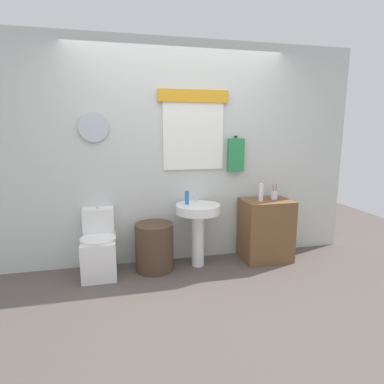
{
  "coord_description": "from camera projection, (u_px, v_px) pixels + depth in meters",
  "views": [
    {
      "loc": [
        -0.71,
        -2.61,
        1.58
      ],
      "look_at": [
        0.08,
        0.8,
        0.9
      ],
      "focal_mm": 29.76,
      "sensor_mm": 36.0,
      "label": 1
    }
  ],
  "objects": [
    {
      "name": "pedestal_sink",
      "position": [
        198.0,
        220.0,
        3.69
      ],
      "size": [
        0.51,
        0.51,
        0.74
      ],
      "color": "white",
      "rests_on": "ground_plane"
    },
    {
      "name": "wooden_cabinet",
      "position": [
        266.0,
        230.0,
        3.92
      ],
      "size": [
        0.59,
        0.44,
        0.75
      ],
      "primitive_type": "cube",
      "color": "brown",
      "rests_on": "ground_plane"
    },
    {
      "name": "ground_plane",
      "position": [
        203.0,
        304.0,
        2.95
      ],
      "size": [
        8.0,
        8.0,
        0.0
      ],
      "primitive_type": "plane",
      "color": "#564C47"
    },
    {
      "name": "faucet",
      "position": [
        196.0,
        198.0,
        3.76
      ],
      "size": [
        0.03,
        0.03,
        0.1
      ],
      "primitive_type": "cylinder",
      "color": "silver",
      "rests_on": "pedestal_sink"
    },
    {
      "name": "toothbrush_cup",
      "position": [
        274.0,
        195.0,
        3.88
      ],
      "size": [
        0.08,
        0.08,
        0.19
      ],
      "color": "silver",
      "rests_on": "wooden_cabinet"
    },
    {
      "name": "laundry_hamper",
      "position": [
        154.0,
        247.0,
        3.63
      ],
      "size": [
        0.43,
        0.43,
        0.55
      ],
      "primitive_type": "cylinder",
      "color": "#4C3828",
      "rests_on": "ground_plane"
    },
    {
      "name": "lotion_bottle",
      "position": [
        261.0,
        192.0,
        3.77
      ],
      "size": [
        0.05,
        0.05,
        0.21
      ],
      "primitive_type": "cylinder",
      "color": "white",
      "rests_on": "wooden_cabinet"
    },
    {
      "name": "toilet",
      "position": [
        99.0,
        249.0,
        3.52
      ],
      "size": [
        0.38,
        0.51,
        0.74
      ],
      "color": "white",
      "rests_on": "ground_plane"
    },
    {
      "name": "back_wall",
      "position": [
        179.0,
        154.0,
        3.8
      ],
      "size": [
        4.4,
        0.18,
        2.6
      ],
      "color": "silver",
      "rests_on": "ground_plane"
    },
    {
      "name": "soap_bottle",
      "position": [
        187.0,
        198.0,
        3.67
      ],
      "size": [
        0.05,
        0.05,
        0.16
      ],
      "primitive_type": "cylinder",
      "color": "#2D6BB7",
      "rests_on": "pedestal_sink"
    }
  ]
}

